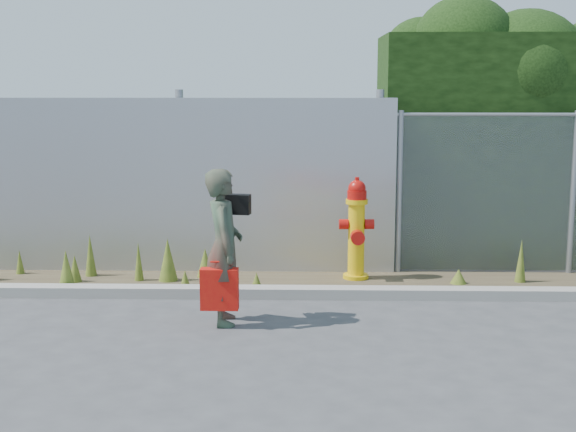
% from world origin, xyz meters
% --- Properties ---
extents(ground, '(80.00, 80.00, 0.00)m').
position_xyz_m(ground, '(0.00, 0.00, 0.00)').
color(ground, '#3D3E40').
rests_on(ground, ground).
extents(curb, '(16.00, 0.22, 0.12)m').
position_xyz_m(curb, '(0.00, 1.80, 0.06)').
color(curb, gray).
rests_on(curb, ground).
extents(weed_strip, '(16.00, 1.26, 0.53)m').
position_xyz_m(weed_strip, '(-1.41, 2.43, 0.13)').
color(weed_strip, '#443826').
rests_on(weed_strip, ground).
extents(corrugated_fence, '(8.50, 0.21, 2.30)m').
position_xyz_m(corrugated_fence, '(-3.25, 3.01, 1.10)').
color(corrugated_fence, '#ABACB2').
rests_on(corrugated_fence, ground).
extents(fire_hydrant, '(0.42, 0.38, 1.27)m').
position_xyz_m(fire_hydrant, '(0.50, 2.64, 0.61)').
color(fire_hydrant, yellow).
rests_on(fire_hydrant, ground).
extents(woman, '(0.45, 0.62, 1.56)m').
position_xyz_m(woman, '(-0.92, 0.84, 0.78)').
color(woman, '#106847').
rests_on(woman, ground).
extents(red_tote_bag, '(0.37, 0.14, 0.49)m').
position_xyz_m(red_tote_bag, '(-0.96, 0.69, 0.39)').
color(red_tote_bag, red).
extents(black_shoulder_bag, '(0.27, 0.11, 0.20)m').
position_xyz_m(black_shoulder_bag, '(-0.81, 1.05, 1.18)').
color(black_shoulder_bag, black).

